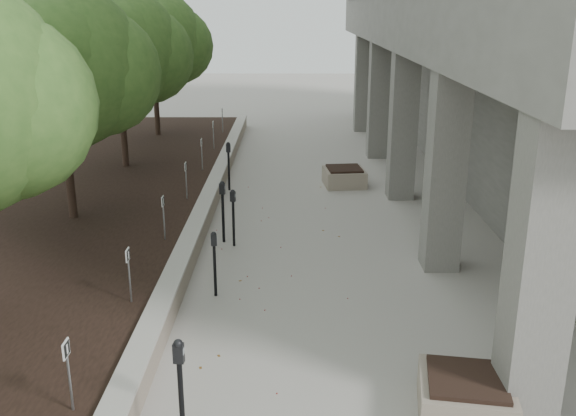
{
  "coord_description": "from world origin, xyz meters",
  "views": [
    {
      "loc": [
        0.34,
        -6.19,
        5.17
      ],
      "look_at": [
        0.28,
        6.23,
        1.19
      ],
      "focal_mm": 39.57,
      "sensor_mm": 36.0,
      "label": 1
    }
  ],
  "objects_px": {
    "parking_meter_2": "(215,264)",
    "parking_meter_5": "(229,166)",
    "crabapple_tree_3": "(61,101)",
    "planter_front": "(466,396)",
    "planter_back": "(344,176)",
    "parking_meter_1": "(181,394)",
    "parking_meter_3": "(233,218)",
    "crabapple_tree_5": "(154,63)",
    "crabapple_tree_4": "(119,77)",
    "parking_meter_4": "(223,212)"
  },
  "relations": [
    {
      "from": "parking_meter_3",
      "to": "crabapple_tree_3",
      "type": "bearing_deg",
      "value": -177.11
    },
    {
      "from": "crabapple_tree_3",
      "to": "planter_front",
      "type": "distance_m",
      "value": 10.6
    },
    {
      "from": "parking_meter_1",
      "to": "parking_meter_2",
      "type": "relative_size",
      "value": 1.15
    },
    {
      "from": "parking_meter_2",
      "to": "crabapple_tree_3",
      "type": "bearing_deg",
      "value": 128.29
    },
    {
      "from": "parking_meter_2",
      "to": "parking_meter_3",
      "type": "distance_m",
      "value": 2.58
    },
    {
      "from": "planter_front",
      "to": "parking_meter_5",
      "type": "bearing_deg",
      "value": 111.05
    },
    {
      "from": "crabapple_tree_4",
      "to": "parking_meter_2",
      "type": "relative_size",
      "value": 4.29
    },
    {
      "from": "parking_meter_2",
      "to": "parking_meter_5",
      "type": "bearing_deg",
      "value": 84.01
    },
    {
      "from": "planter_front",
      "to": "parking_meter_3",
      "type": "bearing_deg",
      "value": 120.18
    },
    {
      "from": "parking_meter_1",
      "to": "parking_meter_5",
      "type": "relative_size",
      "value": 1.02
    },
    {
      "from": "crabapple_tree_4",
      "to": "parking_meter_4",
      "type": "xyz_separation_m",
      "value": [
        3.61,
        -5.6,
        -2.4
      ]
    },
    {
      "from": "parking_meter_5",
      "to": "crabapple_tree_5",
      "type": "bearing_deg",
      "value": 102.52
    },
    {
      "from": "parking_meter_3",
      "to": "planter_front",
      "type": "bearing_deg",
      "value": -44.56
    },
    {
      "from": "parking_meter_3",
      "to": "planter_back",
      "type": "height_order",
      "value": "parking_meter_3"
    },
    {
      "from": "crabapple_tree_3",
      "to": "parking_meter_1",
      "type": "xyz_separation_m",
      "value": [
        3.82,
        -7.64,
        -2.39
      ]
    },
    {
      "from": "crabapple_tree_3",
      "to": "planter_back",
      "type": "distance_m",
      "value": 8.44
    },
    {
      "from": "parking_meter_2",
      "to": "planter_front",
      "type": "height_order",
      "value": "parking_meter_2"
    },
    {
      "from": "parking_meter_1",
      "to": "parking_meter_4",
      "type": "height_order",
      "value": "parking_meter_1"
    },
    {
      "from": "crabapple_tree_3",
      "to": "planter_front",
      "type": "relative_size",
      "value": 4.55
    },
    {
      "from": "parking_meter_5",
      "to": "planter_back",
      "type": "height_order",
      "value": "parking_meter_5"
    },
    {
      "from": "parking_meter_1",
      "to": "parking_meter_5",
      "type": "bearing_deg",
      "value": 98.86
    },
    {
      "from": "crabapple_tree_5",
      "to": "planter_front",
      "type": "bearing_deg",
      "value": -66.36
    },
    {
      "from": "crabapple_tree_3",
      "to": "planter_front",
      "type": "xyz_separation_m",
      "value": [
        7.44,
        -7.0,
        -2.84
      ]
    },
    {
      "from": "crabapple_tree_5",
      "to": "parking_meter_2",
      "type": "distance_m",
      "value": 14.15
    },
    {
      "from": "parking_meter_5",
      "to": "planter_front",
      "type": "height_order",
      "value": "parking_meter_5"
    },
    {
      "from": "crabapple_tree_5",
      "to": "parking_meter_2",
      "type": "bearing_deg",
      "value": -74.43
    },
    {
      "from": "planter_front",
      "to": "planter_back",
      "type": "distance_m",
      "value": 11.22
    },
    {
      "from": "parking_meter_2",
      "to": "parking_meter_1",
      "type": "bearing_deg",
      "value": -98.12
    },
    {
      "from": "parking_meter_1",
      "to": "parking_meter_2",
      "type": "distance_m",
      "value": 4.22
    },
    {
      "from": "crabapple_tree_4",
      "to": "planter_back",
      "type": "bearing_deg",
      "value": -6.75
    },
    {
      "from": "crabapple_tree_3",
      "to": "crabapple_tree_4",
      "type": "xyz_separation_m",
      "value": [
        0.0,
        5.0,
        0.0
      ]
    },
    {
      "from": "parking_meter_5",
      "to": "planter_front",
      "type": "bearing_deg",
      "value": -84.21
    },
    {
      "from": "crabapple_tree_3",
      "to": "crabapple_tree_4",
      "type": "relative_size",
      "value": 1.0
    },
    {
      "from": "crabapple_tree_4",
      "to": "planter_front",
      "type": "relative_size",
      "value": 4.55
    },
    {
      "from": "crabapple_tree_5",
      "to": "parking_meter_4",
      "type": "height_order",
      "value": "crabapple_tree_5"
    },
    {
      "from": "crabapple_tree_5",
      "to": "crabapple_tree_4",
      "type": "bearing_deg",
      "value": -90.0
    },
    {
      "from": "parking_meter_2",
      "to": "parking_meter_4",
      "type": "height_order",
      "value": "parking_meter_4"
    },
    {
      "from": "planter_front",
      "to": "planter_back",
      "type": "relative_size",
      "value": 1.01
    },
    {
      "from": "parking_meter_3",
      "to": "planter_back",
      "type": "distance_m",
      "value": 5.82
    },
    {
      "from": "crabapple_tree_3",
      "to": "parking_meter_5",
      "type": "bearing_deg",
      "value": 47.69
    },
    {
      "from": "parking_meter_1",
      "to": "planter_back",
      "type": "bearing_deg",
      "value": 82.56
    },
    {
      "from": "parking_meter_1",
      "to": "parking_meter_5",
      "type": "xyz_separation_m",
      "value": [
        -0.49,
        11.31,
        -0.01
      ]
    },
    {
      "from": "crabapple_tree_4",
      "to": "planter_back",
      "type": "height_order",
      "value": "crabapple_tree_4"
    },
    {
      "from": "parking_meter_4",
      "to": "planter_front",
      "type": "xyz_separation_m",
      "value": [
        3.83,
        -6.4,
        -0.44
      ]
    },
    {
      "from": "parking_meter_1",
      "to": "planter_front",
      "type": "height_order",
      "value": "parking_meter_1"
    },
    {
      "from": "crabapple_tree_5",
      "to": "parking_meter_2",
      "type": "xyz_separation_m",
      "value": [
        3.74,
        -13.42,
        -2.49
      ]
    },
    {
      "from": "parking_meter_1",
      "to": "planter_front",
      "type": "relative_size",
      "value": 1.22
    },
    {
      "from": "parking_meter_3",
      "to": "parking_meter_5",
      "type": "xyz_separation_m",
      "value": [
        -0.53,
        4.51,
        0.06
      ]
    },
    {
      "from": "parking_meter_1",
      "to": "planter_front",
      "type": "bearing_deg",
      "value": 16.44
    },
    {
      "from": "crabapple_tree_4",
      "to": "parking_meter_4",
      "type": "distance_m",
      "value": 7.07
    }
  ]
}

